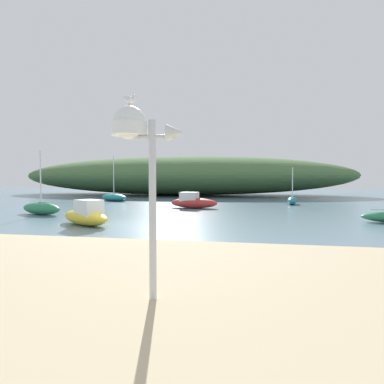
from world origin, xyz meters
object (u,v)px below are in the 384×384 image
at_px(sailboat_by_sandbar, 41,208).
at_px(mast_structure, 136,137).
at_px(motorboat_near_shore, 86,215).
at_px(sailboat_centre_water, 292,200).
at_px(seagull_on_radar, 130,99).
at_px(motorboat_inner_mooring, 193,202).
at_px(sailboat_off_point, 114,197).

bearing_deg(sailboat_by_sandbar, mast_structure, -48.39).
distance_m(motorboat_near_shore, sailboat_by_sandbar, 6.12).
bearing_deg(sailboat_centre_water, seagull_on_radar, -104.38).
bearing_deg(seagull_on_radar, sailboat_by_sandbar, 131.36).
height_order(sailboat_by_sandbar, motorboat_inner_mooring, sailboat_by_sandbar).
bearing_deg(sailboat_by_sandbar, sailboat_off_point, 93.38).
bearing_deg(sailboat_by_sandbar, motorboat_inner_mooring, 34.32).
height_order(motorboat_near_shore, sailboat_by_sandbar, sailboat_by_sandbar).
distance_m(sailboat_by_sandbar, sailboat_off_point, 12.11).
bearing_deg(sailboat_off_point, motorboat_near_shore, -69.90).
distance_m(mast_structure, sailboat_off_point, 26.85).
bearing_deg(motorboat_near_shore, seagull_on_radar, -56.62).
bearing_deg(sailboat_centre_water, sailboat_by_sandbar, -146.99).
relative_size(mast_structure, sailboat_centre_water, 0.98).
relative_size(motorboat_near_shore, sailboat_centre_water, 1.10).
height_order(seagull_on_radar, sailboat_off_point, sailboat_off_point).
distance_m(seagull_on_radar, motorboat_near_shore, 10.66).
distance_m(mast_structure, motorboat_near_shore, 10.57).
bearing_deg(sailboat_centre_water, mast_structure, -104.13).
relative_size(mast_structure, motorboat_inner_mooring, 0.84).
bearing_deg(motorboat_near_shore, mast_structure, -56.18).
height_order(motorboat_near_shore, motorboat_inner_mooring, motorboat_near_shore).
bearing_deg(sailboat_by_sandbar, sailboat_centre_water, 33.01).
relative_size(seagull_on_radar, sailboat_by_sandbar, 0.06).
bearing_deg(sailboat_by_sandbar, seagull_on_radar, -48.64).
bearing_deg(sailboat_centre_water, motorboat_near_shore, -128.85).
relative_size(motorboat_near_shore, motorboat_inner_mooring, 0.94).
bearing_deg(mast_structure, motorboat_near_shore, 123.82).
relative_size(sailboat_by_sandbar, sailboat_centre_water, 1.23).
relative_size(seagull_on_radar, motorboat_near_shore, 0.07).
distance_m(sailboat_centre_water, motorboat_inner_mooring, 9.31).
relative_size(motorboat_near_shore, sailboat_off_point, 0.78).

